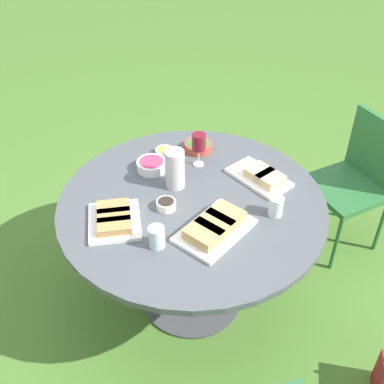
% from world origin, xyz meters
% --- Properties ---
extents(ground_plane, '(40.00, 40.00, 0.00)m').
position_xyz_m(ground_plane, '(0.00, 0.00, 0.00)').
color(ground_plane, '#4C7A2D').
extents(dining_table, '(1.37, 1.37, 0.76)m').
position_xyz_m(dining_table, '(0.00, 0.00, 0.64)').
color(dining_table, '#4C4C51').
rests_on(dining_table, ground_plane).
extents(chair_near_right, '(0.60, 0.61, 0.89)m').
position_xyz_m(chair_near_right, '(-0.92, -0.72, 0.52)').
color(chair_near_right, '#2D6B38').
rests_on(chair_near_right, ground_plane).
extents(water_pitcher, '(0.11, 0.10, 0.21)m').
position_xyz_m(water_pitcher, '(0.11, -0.11, 0.87)').
color(water_pitcher, silver).
rests_on(water_pitcher, dining_table).
extents(wine_glass, '(0.08, 0.08, 0.20)m').
position_xyz_m(wine_glass, '(0.02, -0.32, 0.90)').
color(wine_glass, silver).
rests_on(wine_glass, dining_table).
extents(platter_bread_main, '(0.39, 0.44, 0.07)m').
position_xyz_m(platter_bread_main, '(-0.15, 0.20, 0.79)').
color(platter_bread_main, white).
rests_on(platter_bread_main, dining_table).
extents(platter_charcuterie, '(0.33, 0.35, 0.06)m').
position_xyz_m(platter_charcuterie, '(0.33, 0.23, 0.78)').
color(platter_charcuterie, white).
rests_on(platter_charcuterie, dining_table).
extents(platter_sandwich_side, '(0.38, 0.36, 0.07)m').
position_xyz_m(platter_sandwich_side, '(-0.33, -0.24, 0.79)').
color(platter_sandwich_side, white).
rests_on(platter_sandwich_side, dining_table).
extents(bowl_fries, '(0.11, 0.11, 0.04)m').
position_xyz_m(bowl_fries, '(0.23, -0.38, 0.78)').
color(bowl_fries, silver).
rests_on(bowl_fries, dining_table).
extents(bowl_salad, '(0.16, 0.16, 0.05)m').
position_xyz_m(bowl_salad, '(0.05, -0.47, 0.79)').
color(bowl_salad, '#B74733').
rests_on(bowl_salad, dining_table).
extents(bowl_olives, '(0.10, 0.10, 0.04)m').
position_xyz_m(bowl_olives, '(0.12, 0.08, 0.78)').
color(bowl_olives, white).
rests_on(bowl_olives, dining_table).
extents(bowl_dip_red, '(0.16, 0.16, 0.06)m').
position_xyz_m(bowl_dip_red, '(0.27, -0.23, 0.79)').
color(bowl_dip_red, white).
rests_on(bowl_dip_red, dining_table).
extents(cup_water_near, '(0.07, 0.07, 0.10)m').
position_xyz_m(cup_water_near, '(-0.42, 0.02, 0.81)').
color(cup_water_near, silver).
rests_on(cup_water_near, dining_table).
extents(cup_water_far, '(0.08, 0.08, 0.11)m').
position_xyz_m(cup_water_far, '(0.10, 0.34, 0.81)').
color(cup_water_far, silver).
rests_on(cup_water_far, dining_table).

